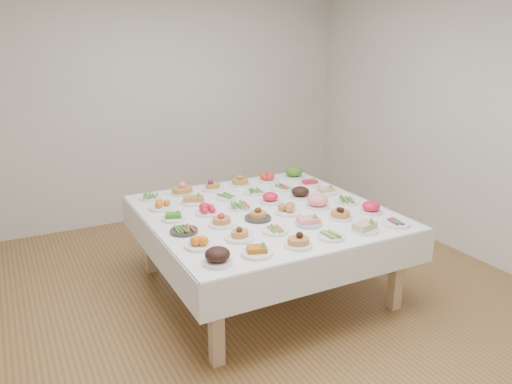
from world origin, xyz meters
name	(u,v)px	position (x,y,z in m)	size (l,w,h in m)	color
room_envelope	(248,88)	(0.00, 0.00, 1.83)	(5.02, 5.02, 2.81)	olive
display_table	(264,218)	(0.24, 0.19, 0.68)	(2.00, 2.00, 0.75)	white
dish_0	(218,255)	(-0.53, -0.59, 0.81)	(0.21, 0.21, 0.13)	white
dish_1	(257,249)	(-0.23, -0.58, 0.79)	(0.22, 0.22, 0.10)	white
dish_2	(298,239)	(0.10, -0.60, 0.81)	(0.21, 0.21, 0.12)	white
dish_3	(331,235)	(0.40, -0.58, 0.77)	(0.20, 0.20, 0.05)	white
dish_4	(365,226)	(0.71, -0.59, 0.79)	(0.20, 0.20, 0.10)	white
dish_5	(395,222)	(1.02, -0.60, 0.77)	(0.23, 0.23, 0.05)	white
dish_6	(199,241)	(-0.54, -0.28, 0.79)	(0.21, 0.21, 0.10)	white
dish_7	(240,233)	(-0.22, -0.28, 0.80)	(0.22, 0.22, 0.12)	white
dish_8	(275,230)	(0.08, -0.29, 0.77)	(0.20, 0.20, 0.05)	white
dish_9	(309,220)	(0.40, -0.27, 0.79)	(0.21, 0.21, 0.10)	#4C66B2
dish_10	(340,213)	(0.71, -0.28, 0.80)	(0.20, 0.20, 0.12)	white
dish_11	(371,207)	(1.03, -0.28, 0.80)	(0.19, 0.19, 0.11)	white
dish_12	(184,230)	(-0.54, 0.04, 0.77)	(0.21, 0.21, 0.05)	#2D2A28
dish_13	(222,220)	(-0.23, 0.04, 0.80)	(0.21, 0.21, 0.11)	white
dish_14	(258,214)	(0.10, 0.02, 0.80)	(0.22, 0.22, 0.12)	#2D2A28
dish_15	(288,209)	(0.39, 0.03, 0.80)	(0.21, 0.21, 0.10)	white
dish_16	(318,201)	(0.70, 0.04, 0.82)	(0.21, 0.21, 0.13)	white
dish_17	(347,200)	(1.01, 0.03, 0.77)	(0.23, 0.22, 0.05)	white
dish_18	(173,217)	(-0.53, 0.34, 0.78)	(0.19, 0.19, 0.08)	white
dish_19	(208,209)	(-0.22, 0.34, 0.80)	(0.20, 0.20, 0.10)	white
dish_20	(239,206)	(0.08, 0.35, 0.77)	(0.22, 0.20, 0.05)	white
dish_21	(270,198)	(0.40, 0.35, 0.80)	(0.20, 0.20, 0.11)	white
dish_22	(300,193)	(0.72, 0.35, 0.80)	(0.21, 0.21, 0.12)	white
dish_23	(326,190)	(1.01, 0.35, 0.79)	(0.21, 0.21, 0.09)	white
dish_24	(162,204)	(-0.53, 0.66, 0.79)	(0.22, 0.22, 0.09)	white
dish_25	(193,198)	(-0.23, 0.66, 0.80)	(0.22, 0.22, 0.11)	white
dish_26	(226,197)	(0.09, 0.65, 0.77)	(0.19, 0.19, 0.05)	white
dish_27	(255,192)	(0.40, 0.66, 0.77)	(0.21, 0.21, 0.05)	white
dish_28	(282,187)	(0.70, 0.66, 0.77)	(0.22, 0.22, 0.05)	white
dish_29	(310,182)	(1.02, 0.65, 0.78)	(0.21, 0.21, 0.09)	white
dish_30	(150,197)	(-0.54, 0.96, 0.77)	(0.19, 0.19, 0.05)	white
dish_31	(182,188)	(-0.22, 0.97, 0.81)	(0.22, 0.21, 0.13)	white
dish_32	(213,185)	(0.09, 0.96, 0.80)	(0.21, 0.21, 0.12)	white
dish_33	(240,181)	(0.39, 0.97, 0.80)	(0.21, 0.21, 0.12)	white
dish_34	(269,178)	(0.72, 0.96, 0.80)	(0.21, 0.21, 0.10)	white
dish_35	(294,172)	(1.02, 0.96, 0.81)	(0.21, 0.21, 0.13)	white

